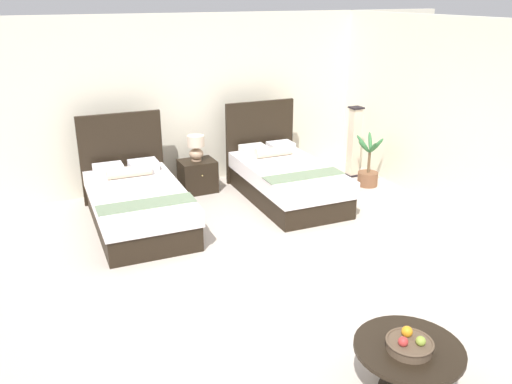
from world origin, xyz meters
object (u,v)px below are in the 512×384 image
(table_lamp, at_px, (196,146))
(potted_palm, at_px, (368,171))
(bed_near_window, at_px, (137,203))
(bed_near_corner, at_px, (285,179))
(nightstand, at_px, (198,176))
(floor_lamp_corner, at_px, (354,142))
(coffee_table, at_px, (408,357))
(fruit_bowl, at_px, (409,344))

(table_lamp, height_order, potted_palm, table_lamp)
(bed_near_window, height_order, bed_near_corner, bed_near_window)
(table_lamp, bearing_deg, nightstand, -90.00)
(bed_near_window, distance_m, potted_palm, 3.74)
(floor_lamp_corner, bearing_deg, potted_palm, -96.19)
(coffee_table, bearing_deg, bed_near_corner, 74.82)
(fruit_bowl, relative_size, potted_palm, 0.43)
(bed_near_corner, relative_size, coffee_table, 2.56)
(coffee_table, bearing_deg, table_lamp, 89.93)
(bed_near_corner, distance_m, fruit_bowl, 4.26)
(bed_near_window, xyz_separation_m, table_lamp, (1.15, 0.87, 0.42))
(table_lamp, xyz_separation_m, floor_lamp_corner, (2.64, -0.42, -0.13))
(bed_near_window, distance_m, floor_lamp_corner, 3.83)
(bed_near_window, height_order, floor_lamp_corner, bed_near_window)
(bed_near_window, height_order, table_lamp, bed_near_window)
(nightstand, bearing_deg, bed_near_window, -143.43)
(bed_near_window, distance_m, coffee_table, 4.23)
(floor_lamp_corner, height_order, potted_palm, floor_lamp_corner)
(nightstand, distance_m, floor_lamp_corner, 2.69)
(bed_near_window, relative_size, table_lamp, 5.52)
(bed_near_corner, distance_m, nightstand, 1.39)
(coffee_table, relative_size, potted_palm, 1.00)
(bed_near_window, height_order, nightstand, bed_near_window)
(nightstand, height_order, potted_palm, potted_palm)
(bed_near_corner, xyz_separation_m, fruit_bowl, (-1.13, -4.10, 0.16))
(potted_palm, bearing_deg, nightstand, 160.44)
(bed_near_corner, bearing_deg, bed_near_window, 179.94)
(nightstand, relative_size, table_lamp, 1.37)
(table_lamp, relative_size, potted_palm, 0.47)
(table_lamp, relative_size, fruit_bowl, 1.10)
(bed_near_corner, height_order, fruit_bowl, bed_near_corner)
(bed_near_corner, xyz_separation_m, table_lamp, (-1.10, 0.87, 0.41))
(coffee_table, bearing_deg, bed_near_window, 105.66)
(bed_near_corner, bearing_deg, potted_palm, -2.45)
(coffee_table, bearing_deg, fruit_bowl, -135.23)
(table_lamp, xyz_separation_m, potted_palm, (2.59, -0.94, -0.48))
(fruit_bowl, height_order, floor_lamp_corner, floor_lamp_corner)
(floor_lamp_corner, bearing_deg, bed_near_corner, -163.65)
(nightstand, height_order, fruit_bowl, fruit_bowl)
(bed_near_corner, height_order, table_lamp, bed_near_corner)
(fruit_bowl, bearing_deg, coffee_table, 44.77)
(nightstand, bearing_deg, floor_lamp_corner, -8.65)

